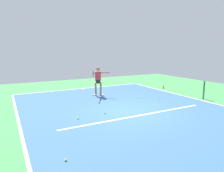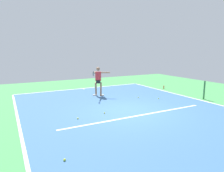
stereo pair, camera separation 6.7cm
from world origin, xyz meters
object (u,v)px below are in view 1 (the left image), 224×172
tennis_player (98,79)px  tennis_ball_centre_court (105,113)px  tennis_ball_far_corner (158,98)px  net_post (204,90)px  water_bottle (163,87)px  tennis_ball_near_player (138,97)px  tennis_ball_near_service_line (66,160)px  tennis_ball_by_sideline (78,118)px

tennis_player → tennis_ball_centre_court: bearing=100.7°
tennis_ball_far_corner → net_post: bearing=150.9°
tennis_ball_far_corner → water_bottle: size_ratio=0.30×
tennis_ball_near_player → water_bottle: size_ratio=0.30×
tennis_ball_near_player → tennis_ball_near_service_line: (5.69, 4.86, 0.00)m
tennis_ball_centre_court → tennis_ball_near_player: bearing=-149.7°
tennis_ball_by_sideline → tennis_player: bearing=-125.2°
tennis_player → tennis_ball_by_sideline: 4.46m
tennis_ball_near_service_line → tennis_ball_by_sideline: same height
tennis_ball_centre_court → tennis_ball_near_service_line: same height
net_post → tennis_ball_by_sideline: (7.51, -0.08, -0.50)m
tennis_ball_far_corner → water_bottle: 3.39m
tennis_ball_near_player → tennis_ball_by_sideline: size_ratio=1.00×
tennis_ball_near_player → tennis_ball_far_corner: (-0.87, 0.78, 0.00)m
net_post → tennis_ball_centre_court: size_ratio=16.21×
net_post → tennis_ball_far_corner: (2.26, -1.26, -0.50)m
tennis_ball_centre_court → tennis_ball_far_corner: bearing=-165.5°
tennis_player → tennis_ball_by_sideline: (2.51, 3.55, -1.00)m
tennis_ball_centre_court → tennis_ball_far_corner: 4.10m
tennis_ball_near_service_line → water_bottle: size_ratio=0.30×
net_post → tennis_ball_near_player: 3.77m
tennis_ball_centre_court → tennis_ball_by_sideline: same height
tennis_ball_near_player → tennis_ball_far_corner: size_ratio=1.00×
net_post → tennis_ball_centre_court: (6.23, -0.23, -0.50)m
net_post → tennis_ball_centre_court: bearing=-2.1°
tennis_ball_centre_court → tennis_ball_near_service_line: (2.60, 3.05, 0.00)m
net_post → tennis_ball_near_service_line: bearing=17.7°
net_post → tennis_player: tennis_player is taller
net_post → tennis_ball_by_sideline: net_post is taller
tennis_ball_near_player → net_post: bearing=147.0°
tennis_ball_near_service_line → tennis_ball_far_corner: size_ratio=1.00×
net_post → water_bottle: net_post is taller
tennis_ball_near_service_line → tennis_ball_by_sideline: size_ratio=1.00×
tennis_ball_far_corner → water_bottle: (-2.48, -2.31, 0.08)m
net_post → tennis_ball_far_corner: net_post is taller
tennis_ball_near_player → tennis_ball_far_corner: bearing=138.2°
tennis_player → tennis_ball_near_player: size_ratio=27.13×
net_post → tennis_ball_by_sideline: size_ratio=16.21×
tennis_player → tennis_ball_by_sideline: bearing=85.3°
tennis_ball_near_player → water_bottle: water_bottle is taller
tennis_ball_centre_court → tennis_ball_by_sideline: (1.28, 0.14, 0.00)m
tennis_player → tennis_ball_near_player: bearing=170.1°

